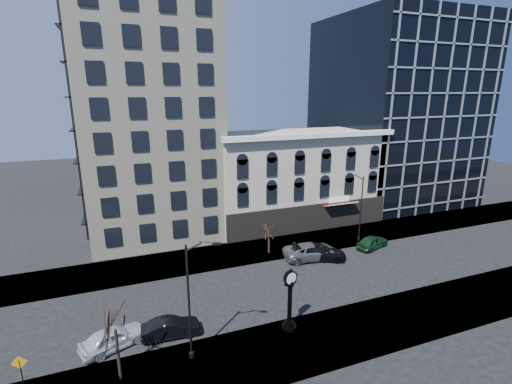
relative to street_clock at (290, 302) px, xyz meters
name	(u,v)px	position (x,y,z in m)	size (l,w,h in m)	color
ground	(251,291)	(-0.78, 6.15, -2.35)	(160.00, 160.00, 0.00)	black
sidewalk_far	(226,255)	(-0.78, 14.15, -2.29)	(160.00, 6.00, 0.12)	gray
sidewalk_near	(290,347)	(-0.78, -1.85, -2.29)	(160.00, 6.00, 0.12)	gray
cream_tower	(145,73)	(-6.89, 25.03, 16.97)	(15.90, 15.40, 42.50)	beige
victorian_row	(294,178)	(11.22, 22.04, 3.65)	(22.60, 11.19, 12.50)	#AFA690
glass_office	(393,112)	(31.22, 27.05, 11.65)	(20.00, 20.15, 28.00)	black
street_clock	(290,302)	(0.00, 0.00, 0.00)	(1.12, 1.12, 4.93)	black
street_lamp_near	(197,270)	(-6.86, -0.75, 4.23)	(2.09, 1.08, 8.56)	black
street_lamp_far	(358,190)	(14.51, 12.40, 4.00)	(2.13, 0.53, 8.25)	black
bare_tree_near	(114,319)	(-11.92, -0.86, 2.04)	(3.29, 3.29, 5.65)	black
bare_tree_far	(269,227)	(3.83, 12.99, 0.74)	(2.30, 2.30, 3.94)	black
warning_sign	(21,368)	(-17.22, -0.02, -0.48)	(0.83, 0.07, 2.54)	black
car_near_a	(113,338)	(-12.27, 2.58, -1.58)	(1.82, 4.53, 1.54)	silver
car_near_b	(171,328)	(-8.37, 2.38, -1.66)	(1.46, 4.20, 1.38)	black
car_far_a	(312,251)	(7.55, 10.16, -1.51)	(2.79, 6.04, 1.68)	#595B60
car_far_b	(319,252)	(8.23, 9.76, -1.53)	(2.28, 5.60, 1.63)	black
car_far_c	(372,242)	(15.37, 10.16, -1.62)	(1.73, 4.29, 1.46)	#143F1E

